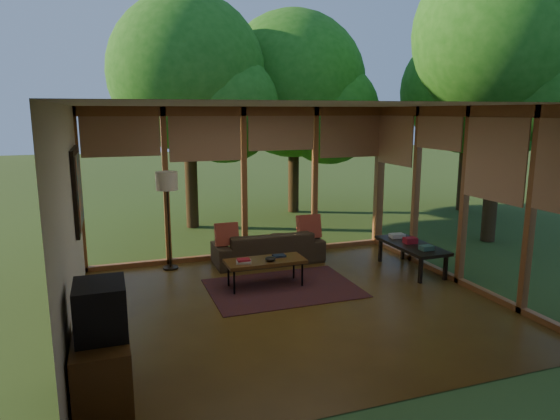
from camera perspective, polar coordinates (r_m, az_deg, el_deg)
name	(u,v)px	position (r m, az deg, el deg)	size (l,w,h in m)	color
floor	(293,305)	(6.99, 1.55, -10.78)	(5.50, 5.50, 0.00)	brown
ceiling	(295,105)	(6.48, 1.68, 11.93)	(5.50, 5.50, 0.00)	silver
wall_left	(70,224)	(6.20, -22.87, -1.49)	(0.04, 5.00, 2.70)	beige
wall_front	(398,261)	(4.43, 13.30, -5.74)	(5.50, 0.04, 2.70)	beige
window_wall_back	(244,183)	(8.95, -4.12, 3.04)	(5.50, 0.12, 2.70)	brown
window_wall_right	(465,197)	(8.00, 20.35, 1.39)	(0.12, 5.00, 2.70)	brown
exterior_lawn	(430,190)	(17.63, 16.77, 2.17)	(40.00, 40.00, 0.00)	#344D1D
tree_nw	(187,74)	(11.49, -10.57, 15.07)	(3.43, 3.43, 5.15)	#3B2815
tree_ne	(293,85)	(13.12, 1.47, 14.11)	(3.69, 3.69, 5.13)	#3B2815
tree_se	(500,35)	(10.87, 23.84, 17.78)	(3.29, 3.29, 5.69)	#3B2815
tree_far	(463,92)	(14.03, 20.21, 12.56)	(3.19, 3.19, 4.72)	#3B2815
rug	(283,288)	(7.60, 0.34, -8.91)	(2.19, 1.55, 0.01)	maroon
sofa	(268,247)	(8.78, -1.37, -4.24)	(1.91, 0.74, 0.56)	#382B1C
pillow_left	(227,235)	(8.47, -6.11, -2.82)	(0.39, 0.13, 0.39)	maroon
pillow_right	(309,227)	(8.91, 3.31, -1.95)	(0.42, 0.14, 0.42)	maroon
ct_book_lower	(244,262)	(7.40, -4.18, -5.92)	(0.22, 0.17, 0.03)	#B8B1A7
ct_book_upper	(244,260)	(7.39, -4.18, -5.71)	(0.18, 0.14, 0.03)	maroon
ct_book_side	(279,256)	(7.69, -0.10, -5.25)	(0.19, 0.14, 0.03)	black
ct_bowl	(270,259)	(7.46, -1.10, -5.60)	(0.16, 0.16, 0.07)	black
media_cabinet	(102,365)	(5.13, -19.64, -16.36)	(0.50, 1.00, 0.60)	brown
television	(100,309)	(4.90, -19.83, -10.62)	(0.45, 0.55, 0.50)	black
console_book_a	(426,248)	(8.26, 16.39, -4.17)	(0.20, 0.15, 0.07)	#376052
console_book_b	(410,240)	(8.61, 14.66, -3.38)	(0.21, 0.15, 0.10)	maroon
console_book_c	(397,236)	(8.94, 13.23, -2.88)	(0.24, 0.18, 0.07)	#B8B1A7
floor_lamp	(167,187)	(8.39, -12.79, 2.63)	(0.36, 0.36, 1.65)	black
coffee_table	(265,262)	(7.56, -1.70, -5.94)	(1.20, 0.50, 0.43)	brown
side_console	(412,247)	(8.60, 14.81, -4.06)	(0.60, 1.40, 0.46)	black
wall_painting	(78,189)	(7.54, -22.13, 2.24)	(0.06, 1.35, 1.15)	black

